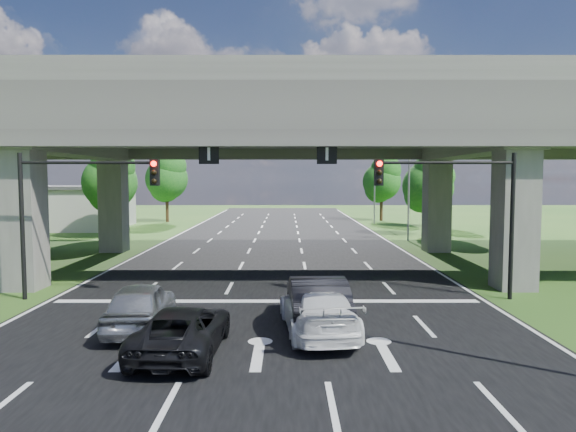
{
  "coord_description": "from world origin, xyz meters",
  "views": [
    {
      "loc": [
        0.82,
        -16.83,
        4.94
      ],
      "look_at": [
        0.85,
        7.19,
        3.21
      ],
      "focal_mm": 32.0,
      "sensor_mm": 36.0,
      "label": 1
    }
  ],
  "objects_px": {
    "signal_left": "(74,198)",
    "car_silver": "(141,305)",
    "streetlight_beyond": "(371,171)",
    "car_white": "(318,310)",
    "car_trailing": "(183,330)",
    "car_dark": "(317,301)",
    "streetlight_far": "(404,168)",
    "signal_right": "(460,198)"
  },
  "relations": [
    {
      "from": "signal_left",
      "to": "car_silver",
      "type": "bearing_deg",
      "value": -47.8
    },
    {
      "from": "signal_left",
      "to": "streetlight_beyond",
      "type": "relative_size",
      "value": 0.6
    },
    {
      "from": "streetlight_beyond",
      "to": "car_silver",
      "type": "xyz_separation_m",
      "value": [
        -14.08,
        -40.3,
        -5.04
      ]
    },
    {
      "from": "streetlight_beyond",
      "to": "car_white",
      "type": "bearing_deg",
      "value": -101.5
    },
    {
      "from": "signal_left",
      "to": "car_trailing",
      "type": "relative_size",
      "value": 1.26
    },
    {
      "from": "car_silver",
      "to": "streetlight_beyond",
      "type": "bearing_deg",
      "value": -113.86
    },
    {
      "from": "car_dark",
      "to": "streetlight_far",
      "type": "bearing_deg",
      "value": -111.4
    },
    {
      "from": "car_silver",
      "to": "car_white",
      "type": "relative_size",
      "value": 0.88
    },
    {
      "from": "signal_right",
      "to": "car_silver",
      "type": "height_order",
      "value": "signal_right"
    },
    {
      "from": "streetlight_far",
      "to": "car_dark",
      "type": "xyz_separation_m",
      "value": [
        -8.3,
        -24.02,
        -4.96
      ]
    },
    {
      "from": "car_white",
      "to": "signal_left",
      "type": "bearing_deg",
      "value": -31.98
    },
    {
      "from": "streetlight_far",
      "to": "car_silver",
      "type": "xyz_separation_m",
      "value": [
        -14.08,
        -24.3,
        -5.04
      ]
    },
    {
      "from": "signal_left",
      "to": "car_white",
      "type": "xyz_separation_m",
      "value": [
        9.62,
        -4.72,
        -3.4
      ]
    },
    {
      "from": "car_dark",
      "to": "car_white",
      "type": "distance_m",
      "value": 0.77
    },
    {
      "from": "car_trailing",
      "to": "signal_left",
      "type": "bearing_deg",
      "value": -47.35
    },
    {
      "from": "signal_right",
      "to": "streetlight_beyond",
      "type": "distance_m",
      "value": 36.17
    },
    {
      "from": "streetlight_far",
      "to": "streetlight_beyond",
      "type": "xyz_separation_m",
      "value": [
        0.0,
        16.0,
        0.0
      ]
    },
    {
      "from": "car_silver",
      "to": "car_trailing",
      "type": "xyz_separation_m",
      "value": [
        1.84,
        -2.33,
        -0.12
      ]
    },
    {
      "from": "signal_right",
      "to": "car_dark",
      "type": "distance_m",
      "value": 7.93
    },
    {
      "from": "signal_left",
      "to": "car_dark",
      "type": "distance_m",
      "value": 10.92
    },
    {
      "from": "car_dark",
      "to": "car_white",
      "type": "bearing_deg",
      "value": 87.66
    },
    {
      "from": "streetlight_beyond",
      "to": "car_silver",
      "type": "height_order",
      "value": "streetlight_beyond"
    },
    {
      "from": "streetlight_far",
      "to": "car_dark",
      "type": "distance_m",
      "value": 25.89
    },
    {
      "from": "car_silver",
      "to": "car_white",
      "type": "distance_m",
      "value": 5.8
    },
    {
      "from": "signal_left",
      "to": "car_white",
      "type": "height_order",
      "value": "signal_left"
    },
    {
      "from": "streetlight_beyond",
      "to": "car_dark",
      "type": "height_order",
      "value": "streetlight_beyond"
    },
    {
      "from": "car_silver",
      "to": "car_trailing",
      "type": "height_order",
      "value": "car_silver"
    },
    {
      "from": "signal_left",
      "to": "car_trailing",
      "type": "distance_m",
      "value": 9.37
    },
    {
      "from": "streetlight_far",
      "to": "streetlight_beyond",
      "type": "distance_m",
      "value": 16.0
    },
    {
      "from": "signal_left",
      "to": "car_dark",
      "type": "xyz_separation_m",
      "value": [
        9.62,
        -3.96,
        -3.3
      ]
    },
    {
      "from": "car_silver",
      "to": "car_trailing",
      "type": "distance_m",
      "value": 2.98
    },
    {
      "from": "car_white",
      "to": "car_silver",
      "type": "bearing_deg",
      "value": -10.59
    },
    {
      "from": "signal_right",
      "to": "streetlight_far",
      "type": "relative_size",
      "value": 0.6
    },
    {
      "from": "signal_right",
      "to": "car_silver",
      "type": "distance_m",
      "value": 12.99
    },
    {
      "from": "car_white",
      "to": "signal_right",
      "type": "bearing_deg",
      "value": -147.75
    },
    {
      "from": "streetlight_far",
      "to": "car_white",
      "type": "xyz_separation_m",
      "value": [
        -8.3,
        -24.78,
        -5.06
      ]
    },
    {
      "from": "streetlight_beyond",
      "to": "car_white",
      "type": "relative_size",
      "value": 1.92
    },
    {
      "from": "signal_left",
      "to": "car_silver",
      "type": "height_order",
      "value": "signal_left"
    },
    {
      "from": "streetlight_far",
      "to": "car_silver",
      "type": "bearing_deg",
      "value": -120.08
    },
    {
      "from": "signal_left",
      "to": "streetlight_far",
      "type": "xyz_separation_m",
      "value": [
        17.92,
        20.06,
        1.66
      ]
    },
    {
      "from": "car_white",
      "to": "streetlight_beyond",
      "type": "bearing_deg",
      "value": -107.34
    },
    {
      "from": "streetlight_far",
      "to": "car_dark",
      "type": "relative_size",
      "value": 1.93
    }
  ]
}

